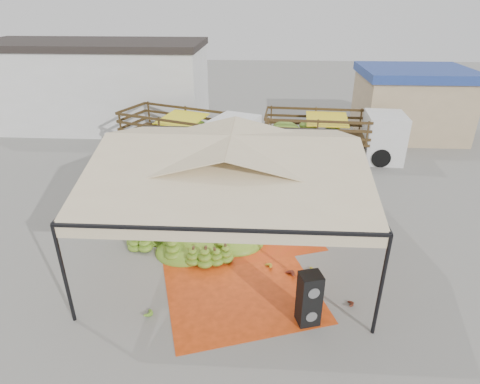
# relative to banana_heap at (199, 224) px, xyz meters

# --- Properties ---
(ground) EXTENTS (90.00, 90.00, 0.00)m
(ground) POSITION_rel_banana_heap_xyz_m (1.21, -0.30, -0.55)
(ground) COLOR slate
(ground) RESTS_ON ground
(canopy_tent) EXTENTS (8.10, 8.10, 4.00)m
(canopy_tent) POSITION_rel_banana_heap_xyz_m (1.21, -0.30, 2.75)
(canopy_tent) COLOR black
(canopy_tent) RESTS_ON ground
(building_white) EXTENTS (14.30, 6.30, 5.40)m
(building_white) POSITION_rel_banana_heap_xyz_m (-8.79, 13.70, 2.16)
(building_white) COLOR silver
(building_white) RESTS_ON ground
(building_tan) EXTENTS (6.30, 5.30, 4.10)m
(building_tan) POSITION_rel_banana_heap_xyz_m (11.21, 12.70, 1.53)
(building_tan) COLOR tan
(building_tan) RESTS_ON ground
(tarp_left) EXTENTS (5.42, 5.29, 0.01)m
(tarp_left) POSITION_rel_banana_heap_xyz_m (1.66, -2.74, -0.54)
(tarp_left) COLOR #EA4C16
(tarp_left) RESTS_ON ground
(tarp_right) EXTENTS (5.56, 5.70, 0.01)m
(tarp_right) POSITION_rel_banana_heap_xyz_m (1.81, 0.90, -0.54)
(tarp_right) COLOR red
(tarp_right) RESTS_ON ground
(banana_heap) EXTENTS (5.41, 4.56, 1.10)m
(banana_heap) POSITION_rel_banana_heap_xyz_m (0.00, 0.00, 0.00)
(banana_heap) COLOR #517017
(banana_heap) RESTS_ON ground
(hand_yellow_a) EXTENTS (0.45, 0.40, 0.17)m
(hand_yellow_a) POSITION_rel_banana_heap_xyz_m (3.79, -1.73, -0.46)
(hand_yellow_a) COLOR gold
(hand_yellow_a) RESTS_ON ground
(hand_yellow_b) EXTENTS (0.55, 0.53, 0.20)m
(hand_yellow_b) POSITION_rel_banana_heap_xyz_m (2.45, -1.70, -0.45)
(hand_yellow_b) COLOR #B99125
(hand_yellow_b) RESTS_ON ground
(hand_red_a) EXTENTS (0.40, 0.33, 0.18)m
(hand_red_a) POSITION_rel_banana_heap_xyz_m (4.76, -3.31, -0.46)
(hand_red_a) COLOR #581914
(hand_red_a) RESTS_ON ground
(hand_red_b) EXTENTS (0.63, 0.62, 0.22)m
(hand_red_b) POSITION_rel_banana_heap_xyz_m (3.13, -2.08, -0.44)
(hand_red_b) COLOR #5E2115
(hand_red_b) RESTS_ON ground
(hand_green) EXTENTS (0.53, 0.46, 0.22)m
(hand_green) POSITION_rel_banana_heap_xyz_m (-0.90, -4.00, -0.44)
(hand_green) COLOR #3C7919
(hand_green) RESTS_ON ground
(hanging_bunches) EXTENTS (1.74, 0.24, 0.20)m
(hanging_bunches) POSITION_rel_banana_heap_xyz_m (1.97, 0.94, 2.07)
(hanging_bunches) COLOR #3F7418
(hanging_bunches) RESTS_ON ground
(speaker_stack) EXTENTS (0.68, 0.63, 1.56)m
(speaker_stack) POSITION_rel_banana_heap_xyz_m (3.53, -4.00, 0.23)
(speaker_stack) COLOR black
(speaker_stack) RESTS_ON ground
(banana_leaves) EXTENTS (0.96, 1.36, 3.70)m
(banana_leaves) POSITION_rel_banana_heap_xyz_m (-1.80, 0.11, -0.55)
(banana_leaves) COLOR #3B7A20
(banana_leaves) RESTS_ON ground
(vendor) EXTENTS (0.71, 0.54, 1.73)m
(vendor) POSITION_rel_banana_heap_xyz_m (0.64, 2.29, 0.31)
(vendor) COLOR gray
(vendor) RESTS_ON ground
(truck_left) EXTENTS (7.73, 5.01, 2.51)m
(truck_left) POSITION_rel_banana_heap_xyz_m (-1.42, 7.78, 1.00)
(truck_left) COLOR #493418
(truck_left) RESTS_ON ground
(truck_right) EXTENTS (7.33, 2.94, 2.46)m
(truck_right) POSITION_rel_banana_heap_xyz_m (6.24, 8.49, 0.97)
(truck_right) COLOR #473217
(truck_right) RESTS_ON ground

